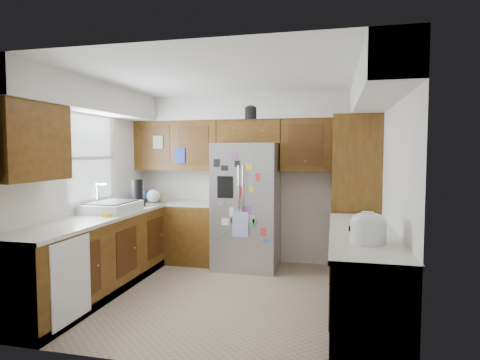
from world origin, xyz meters
name	(u,v)px	position (x,y,z in m)	size (l,w,h in m)	color
floor	(225,296)	(0.00, 0.00, 0.00)	(3.60, 3.60, 0.00)	tan
room_shell	(224,140)	(-0.11, 0.36, 1.82)	(3.64, 3.24, 2.52)	silver
left_counter_run	(120,252)	(-1.36, 0.03, 0.43)	(1.36, 3.20, 0.92)	#452A0D
right_counter_run	(362,283)	(1.50, -0.47, 0.42)	(0.63, 2.25, 0.92)	#452A0D
pantry	(355,197)	(1.50, 1.15, 1.07)	(0.60, 0.90, 2.15)	#452A0D
fridge	(247,206)	(0.00, 1.20, 0.90)	(0.90, 0.79, 1.80)	#A09FA5
bridge_cabinet	(250,132)	(0.00, 1.43, 1.98)	(0.96, 0.34, 0.35)	#452A0D
fridge_top_items	(244,112)	(-0.08, 1.37, 2.27)	(0.61, 0.35, 0.25)	blue
sink_assembly	(112,207)	(-1.50, 0.10, 0.99)	(0.52, 0.74, 0.37)	white
left_counter_clutter	(143,195)	(-1.46, 0.87, 1.05)	(0.39, 0.80, 0.38)	black
rice_cooker	(368,227)	(1.50, -0.97, 1.05)	(0.30, 0.29, 0.26)	white
paper_towel	(367,225)	(1.51, -0.80, 1.04)	(0.11, 0.11, 0.24)	white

